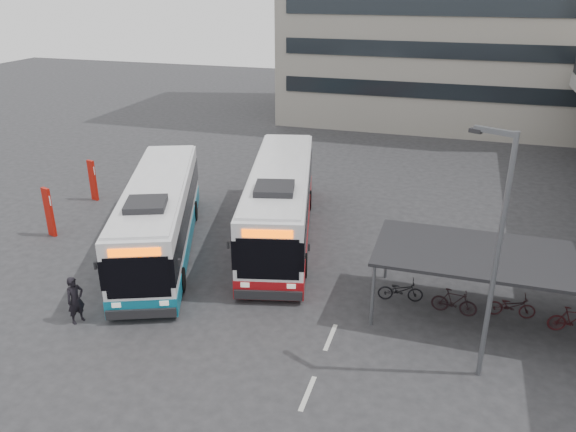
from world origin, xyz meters
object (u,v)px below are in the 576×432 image
(pedestrian, at_px, (75,300))
(lamp_post, at_px, (495,246))
(bus_main, at_px, (280,203))
(bus_teal, at_px, (160,217))

(pedestrian, relative_size, lamp_post, 0.23)
(bus_main, relative_size, pedestrian, 7.11)
(bus_main, bearing_deg, bus_teal, -160.76)
(bus_main, height_order, pedestrian, bus_main)
(pedestrian, height_order, lamp_post, lamp_post)
(bus_main, distance_m, pedestrian, 10.37)
(pedestrian, bearing_deg, bus_main, -4.81)
(bus_teal, bearing_deg, lamp_post, -41.60)
(pedestrian, xyz_separation_m, lamp_post, (13.76, 1.24, 3.55))
(bus_teal, distance_m, pedestrian, 6.20)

